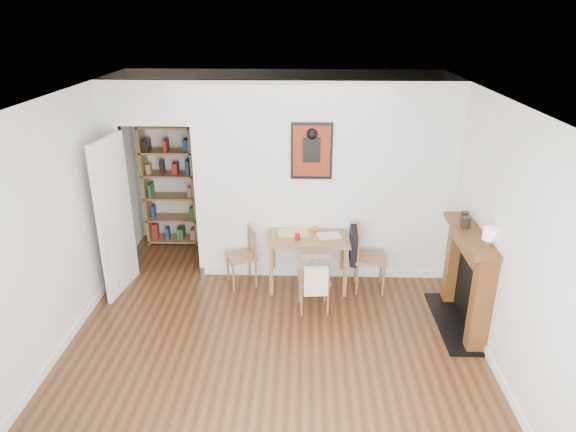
{
  "coord_description": "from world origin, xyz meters",
  "views": [
    {
      "loc": [
        0.31,
        -4.86,
        3.4
      ],
      "look_at": [
        0.13,
        0.6,
        1.18
      ],
      "focal_mm": 32.0,
      "sensor_mm": 36.0,
      "label": 1
    }
  ],
  "objects_px": {
    "mantel_lamp": "(489,235)",
    "ceramic_jar_a": "(466,222)",
    "orange_fruit": "(315,229)",
    "notebook": "(329,236)",
    "red_glass": "(298,237)",
    "chair_front": "(314,279)",
    "ceramic_jar_b": "(465,216)",
    "chair_right": "(369,257)",
    "fireplace": "(468,277)",
    "chair_left": "(241,257)",
    "dining_table": "(308,242)",
    "bookshelf": "(170,186)"
  },
  "relations": [
    {
      "from": "notebook",
      "to": "chair_front",
      "type": "bearing_deg",
      "value": -108.59
    },
    {
      "from": "red_glass",
      "to": "orange_fruit",
      "type": "xyz_separation_m",
      "value": [
        0.23,
        0.27,
        -0.01
      ]
    },
    {
      "from": "chair_front",
      "to": "red_glass",
      "type": "distance_m",
      "value": 0.61
    },
    {
      "from": "red_glass",
      "to": "bookshelf",
      "type": "bearing_deg",
      "value": 143.69
    },
    {
      "from": "chair_front",
      "to": "orange_fruit",
      "type": "distance_m",
      "value": 0.8
    },
    {
      "from": "chair_front",
      "to": "orange_fruit",
      "type": "height_order",
      "value": "chair_front"
    },
    {
      "from": "fireplace",
      "to": "notebook",
      "type": "distance_m",
      "value": 1.74
    },
    {
      "from": "chair_left",
      "to": "dining_table",
      "type": "bearing_deg",
      "value": 0.64
    },
    {
      "from": "chair_right",
      "to": "ceramic_jar_b",
      "type": "bearing_deg",
      "value": -25.09
    },
    {
      "from": "chair_left",
      "to": "red_glass",
      "type": "bearing_deg",
      "value": -9.01
    },
    {
      "from": "dining_table",
      "to": "ceramic_jar_b",
      "type": "bearing_deg",
      "value": -16.86
    },
    {
      "from": "chair_front",
      "to": "notebook",
      "type": "relative_size",
      "value": 2.85
    },
    {
      "from": "ceramic_jar_a",
      "to": "bookshelf",
      "type": "bearing_deg",
      "value": 151.84
    },
    {
      "from": "fireplace",
      "to": "mantel_lamp",
      "type": "distance_m",
      "value": 0.75
    },
    {
      "from": "bookshelf",
      "to": "orange_fruit",
      "type": "relative_size",
      "value": 25.73
    },
    {
      "from": "red_glass",
      "to": "notebook",
      "type": "bearing_deg",
      "value": 16.41
    },
    {
      "from": "chair_front",
      "to": "red_glass",
      "type": "bearing_deg",
      "value": 113.58
    },
    {
      "from": "mantel_lamp",
      "to": "ceramic_jar_b",
      "type": "bearing_deg",
      "value": 93.92
    },
    {
      "from": "ceramic_jar_a",
      "to": "mantel_lamp",
      "type": "bearing_deg",
      "value": -79.15
    },
    {
      "from": "chair_front",
      "to": "chair_right",
      "type": "bearing_deg",
      "value": 36.47
    },
    {
      "from": "chair_front",
      "to": "ceramic_jar_a",
      "type": "xyz_separation_m",
      "value": [
        1.65,
        -0.14,
        0.81
      ]
    },
    {
      "from": "mantel_lamp",
      "to": "ceramic_jar_a",
      "type": "relative_size",
      "value": 1.63
    },
    {
      "from": "chair_left",
      "to": "notebook",
      "type": "bearing_deg",
      "value": 0.1
    },
    {
      "from": "chair_left",
      "to": "orange_fruit",
      "type": "bearing_deg",
      "value": 8.83
    },
    {
      "from": "red_glass",
      "to": "ceramic_jar_b",
      "type": "relative_size",
      "value": 0.78
    },
    {
      "from": "dining_table",
      "to": "chair_front",
      "type": "xyz_separation_m",
      "value": [
        0.07,
        -0.59,
        -0.21
      ]
    },
    {
      "from": "fireplace",
      "to": "notebook",
      "type": "bearing_deg",
      "value": 151.02
    },
    {
      "from": "bookshelf",
      "to": "chair_front",
      "type": "bearing_deg",
      "value": -41.44
    },
    {
      "from": "chair_left",
      "to": "ceramic_jar_a",
      "type": "relative_size",
      "value": 6.36
    },
    {
      "from": "mantel_lamp",
      "to": "chair_left",
      "type": "bearing_deg",
      "value": 156.05
    },
    {
      "from": "fireplace",
      "to": "mantel_lamp",
      "type": "height_order",
      "value": "mantel_lamp"
    },
    {
      "from": "ceramic_jar_a",
      "to": "chair_front",
      "type": "bearing_deg",
      "value": 175.28
    },
    {
      "from": "ceramic_jar_b",
      "to": "chair_right",
      "type": "bearing_deg",
      "value": 154.91
    },
    {
      "from": "fireplace",
      "to": "ceramic_jar_b",
      "type": "height_order",
      "value": "ceramic_jar_b"
    },
    {
      "from": "chair_left",
      "to": "ceramic_jar_a",
      "type": "xyz_separation_m",
      "value": [
        2.58,
        -0.72,
        0.83
      ]
    },
    {
      "from": "chair_right",
      "to": "fireplace",
      "type": "xyz_separation_m",
      "value": [
        1.01,
        -0.78,
        0.17
      ]
    },
    {
      "from": "chair_left",
      "to": "fireplace",
      "type": "bearing_deg",
      "value": -17.57
    },
    {
      "from": "notebook",
      "to": "ceramic_jar_b",
      "type": "bearing_deg",
      "value": -19.35
    },
    {
      "from": "chair_left",
      "to": "orange_fruit",
      "type": "relative_size",
      "value": 10.86
    },
    {
      "from": "orange_fruit",
      "to": "chair_right",
      "type": "bearing_deg",
      "value": -17.15
    },
    {
      "from": "chair_front",
      "to": "notebook",
      "type": "xyz_separation_m",
      "value": [
        0.2,
        0.59,
        0.3
      ]
    },
    {
      "from": "chair_front",
      "to": "fireplace",
      "type": "xyz_separation_m",
      "value": [
        1.72,
        -0.26,
        0.2
      ]
    },
    {
      "from": "mantel_lamp",
      "to": "ceramic_jar_b",
      "type": "xyz_separation_m",
      "value": [
        -0.05,
        0.66,
        -0.07
      ]
    },
    {
      "from": "red_glass",
      "to": "notebook",
      "type": "relative_size",
      "value": 0.29
    },
    {
      "from": "chair_right",
      "to": "orange_fruit",
      "type": "height_order",
      "value": "chair_right"
    },
    {
      "from": "orange_fruit",
      "to": "notebook",
      "type": "bearing_deg",
      "value": -40.16
    },
    {
      "from": "chair_front",
      "to": "ceramic_jar_b",
      "type": "bearing_deg",
      "value": 2.07
    },
    {
      "from": "chair_left",
      "to": "chair_right",
      "type": "bearing_deg",
      "value": -2.15
    },
    {
      "from": "chair_front",
      "to": "ceramic_jar_b",
      "type": "height_order",
      "value": "ceramic_jar_b"
    },
    {
      "from": "fireplace",
      "to": "red_glass",
      "type": "xyz_separation_m",
      "value": [
        -1.92,
        0.72,
        0.13
      ]
    }
  ]
}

